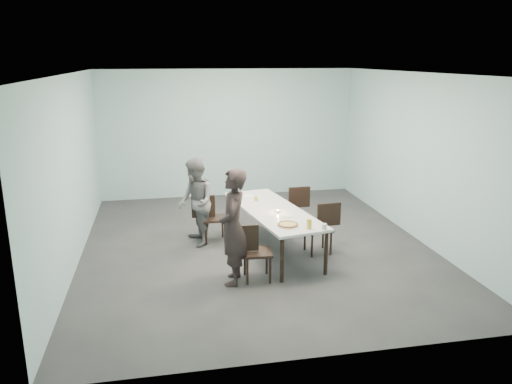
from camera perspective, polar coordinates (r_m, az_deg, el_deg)
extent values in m
plane|color=#333335|center=(8.95, -0.02, -6.16)|extent=(7.00, 7.00, 0.00)
cube|color=#A8CFD4|center=(11.92, -3.24, 6.67)|extent=(6.00, 0.02, 3.00)
cube|color=#A8CFD4|center=(5.25, 7.26, -4.47)|extent=(6.00, 0.02, 3.00)
cube|color=#A8CFD4|center=(8.49, -20.34, 2.29)|extent=(0.02, 7.00, 3.00)
cube|color=#A8CFD4|center=(9.55, 17.99, 3.82)|extent=(0.02, 7.00, 3.00)
cube|color=white|center=(8.34, -0.03, 13.41)|extent=(6.00, 7.00, 0.02)
cube|color=white|center=(8.51, 1.91, -2.10)|extent=(1.35, 2.72, 0.04)
cylinder|color=black|center=(7.45, 2.98, -7.76)|extent=(0.06, 0.06, 0.71)
cylinder|color=black|center=(9.59, -3.02, -2.47)|extent=(0.06, 0.06, 0.71)
cylinder|color=black|center=(7.76, 8.00, -6.92)|extent=(0.06, 0.06, 0.71)
cylinder|color=black|center=(9.83, 1.07, -1.99)|extent=(0.06, 0.06, 0.71)
cube|color=black|center=(7.51, 0.15, -6.93)|extent=(0.44, 0.44, 0.04)
cube|color=black|center=(7.40, -1.32, -5.28)|extent=(0.42, 0.06, 0.40)
cylinder|color=black|center=(7.42, -0.99, -9.10)|extent=(0.04, 0.04, 0.41)
cylinder|color=black|center=(7.73, -1.29, -8.07)|extent=(0.04, 0.04, 0.41)
cylinder|color=black|center=(7.46, 1.64, -8.95)|extent=(0.04, 0.04, 0.41)
cylinder|color=black|center=(7.77, 1.22, -7.94)|extent=(0.04, 0.04, 0.41)
cube|color=black|center=(9.07, -4.80, -3.04)|extent=(0.42, 0.42, 0.04)
cube|color=black|center=(8.98, -6.04, -1.65)|extent=(0.42, 0.04, 0.40)
cylinder|color=black|center=(8.97, -5.73, -4.80)|extent=(0.04, 0.04, 0.41)
cylinder|color=black|center=(9.29, -5.93, -4.10)|extent=(0.04, 0.04, 0.41)
cylinder|color=black|center=(9.00, -3.57, -4.67)|extent=(0.04, 0.04, 0.41)
cylinder|color=black|center=(9.32, -3.85, -3.98)|extent=(0.04, 0.04, 0.41)
cube|color=black|center=(8.57, 7.11, -4.20)|extent=(0.45, 0.45, 0.04)
cube|color=black|center=(8.57, 8.34, -2.56)|extent=(0.42, 0.07, 0.40)
cylinder|color=black|center=(8.86, 7.67, -5.12)|extent=(0.04, 0.04, 0.41)
cylinder|color=black|center=(8.57, 8.55, -5.87)|extent=(0.04, 0.04, 0.41)
cylinder|color=black|center=(8.74, 5.60, -5.34)|extent=(0.04, 0.04, 0.41)
cylinder|color=black|center=(8.44, 6.42, -6.11)|extent=(0.04, 0.04, 0.41)
cube|color=black|center=(9.57, 3.85, -2.04)|extent=(0.43, 0.43, 0.04)
cube|color=black|center=(9.56, 4.97, -0.59)|extent=(0.42, 0.05, 0.40)
cylinder|color=black|center=(9.84, 4.50, -2.94)|extent=(0.04, 0.04, 0.41)
cylinder|color=black|center=(9.53, 5.10, -3.56)|extent=(0.04, 0.04, 0.41)
cylinder|color=black|center=(9.75, 2.59, -3.08)|extent=(0.04, 0.04, 0.41)
cylinder|color=black|center=(9.44, 3.12, -3.71)|extent=(0.04, 0.04, 0.41)
imported|color=black|center=(7.27, -2.64, -4.03)|extent=(0.55, 0.71, 1.73)
imported|color=slate|center=(8.86, -6.93, -1.18)|extent=(0.70, 0.84, 1.56)
cylinder|color=white|center=(7.69, 3.65, -3.83)|extent=(0.34, 0.34, 0.01)
cylinder|color=#D6C779|center=(7.68, 3.65, -3.74)|extent=(0.30, 0.30, 0.01)
torus|color=brown|center=(7.68, 3.65, -3.70)|extent=(0.32, 0.32, 0.03)
cylinder|color=white|center=(8.15, 3.71, -2.73)|extent=(0.18, 0.18, 0.01)
cylinder|color=gold|center=(7.56, 6.09, -3.66)|extent=(0.08, 0.08, 0.15)
cylinder|color=silver|center=(7.57, 7.79, -3.95)|extent=(0.08, 0.08, 0.09)
cylinder|color=silver|center=(8.32, 2.52, -2.24)|extent=(0.06, 0.06, 0.03)
cylinder|color=orange|center=(8.31, 2.52, -2.09)|extent=(0.04, 0.04, 0.01)
cylinder|color=gold|center=(8.98, 0.00, -0.76)|extent=(0.07, 0.07, 0.08)
cube|color=silver|center=(9.30, -1.23, -0.45)|extent=(0.33, 0.27, 0.01)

